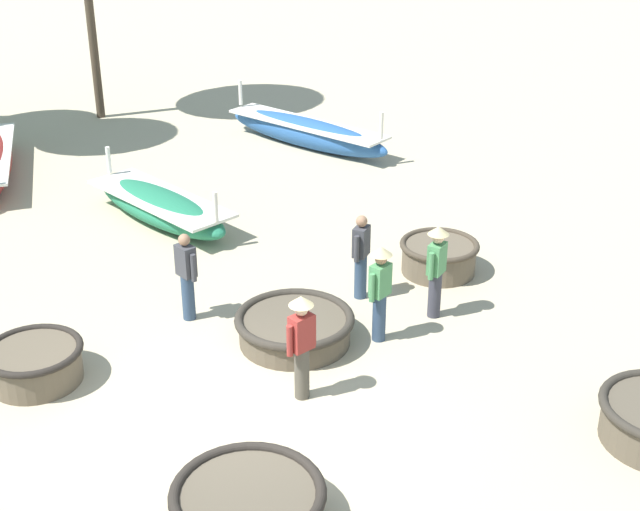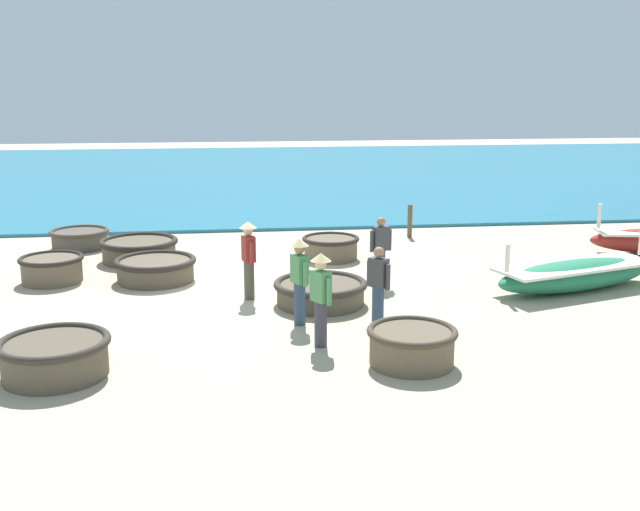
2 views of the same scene
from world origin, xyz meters
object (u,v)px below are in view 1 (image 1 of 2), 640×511
object	(u,v)px
coracle_tilted	(248,505)
fisherman_standing_right	(380,287)
fisherman_by_coracle	(436,266)
coracle_far_right	(439,256)
fisherman_standing_left	(361,255)
fisherman_with_hat	(187,274)
coracle_beside_post	(35,362)
fisherman_crouching	(302,340)
coracle_nearest	(295,327)
long_boat_red_hull	(307,132)
long_boat_green_hull	(161,206)

from	to	relation	value
coracle_tilted	fisherman_standing_right	world-z (taller)	fisherman_standing_right
fisherman_standing_right	fisherman_by_coracle	distance (m)	1.26
coracle_far_right	fisherman_standing_left	xyz separation A→B (m)	(-1.80, -0.20, 0.51)
fisherman_with_hat	fisherman_standing_left	bearing A→B (deg)	-12.41
coracle_beside_post	fisherman_with_hat	size ratio (longest dim) A/B	0.94
fisherman_crouching	fisherman_standing_left	world-z (taller)	fisherman_crouching
fisherman_with_hat	fisherman_standing_left	size ratio (longest dim) A/B	1.00
coracle_tilted	fisherman_crouching	bearing A→B (deg)	50.46
coracle_far_right	coracle_tilted	xyz separation A→B (m)	(-5.81, -4.61, -0.04)
coracle_far_right	fisherman_crouching	world-z (taller)	fisherman_crouching
coracle_nearest	fisherman_standing_right	size ratio (longest dim) A/B	1.16
coracle_tilted	long_boat_red_hull	distance (m)	14.11
coracle_beside_post	fisherman_standing_right	size ratio (longest dim) A/B	0.89
fisherman_by_coracle	coracle_tilted	bearing A→B (deg)	-145.93
fisherman_with_hat	fisherman_by_coracle	bearing A→B (deg)	-25.87
long_boat_red_hull	fisherman_standing_right	size ratio (longest dim) A/B	3.04
fisherman_with_hat	coracle_tilted	bearing A→B (deg)	-101.68
long_boat_red_hull	long_boat_green_hull	xyz separation A→B (m)	(-4.95, -3.06, -0.04)
fisherman_with_hat	coracle_beside_post	bearing A→B (deg)	-164.37
coracle_far_right	fisherman_with_hat	world-z (taller)	fisherman_with_hat
long_boat_red_hull	fisherman_standing_left	distance (m)	8.43
coracle_far_right	long_boat_red_hull	size ratio (longest dim) A/B	0.29
coracle_nearest	long_boat_red_hull	xyz separation A→B (m)	(4.56, 8.78, 0.12)
coracle_nearest	long_boat_green_hull	xyz separation A→B (m)	(-0.39, 5.72, 0.07)
coracle_nearest	fisherman_crouching	world-z (taller)	fisherman_crouching
coracle_nearest	long_boat_green_hull	distance (m)	5.73
coracle_far_right	fisherman_by_coracle	bearing A→B (deg)	-126.54
long_boat_green_hull	fisherman_with_hat	bearing A→B (deg)	-101.66
fisherman_crouching	fisherman_with_hat	bearing A→B (deg)	103.09
fisherman_with_hat	fisherman_standing_right	world-z (taller)	fisherman_standing_right
coracle_far_right	fisherman_standing_left	world-z (taller)	fisherman_standing_left
long_boat_red_hull	fisherman_standing_left	size ratio (longest dim) A/B	3.24
coracle_beside_post	long_boat_red_hull	xyz separation A→B (m)	(8.51, 8.02, 0.08)
coracle_nearest	coracle_tilted	xyz separation A→B (m)	(-2.31, -3.55, 0.02)
coracle_far_right	long_boat_red_hull	xyz separation A→B (m)	(1.06, 7.71, 0.06)
coracle_tilted	fisherman_standing_left	bearing A→B (deg)	47.71
coracle_tilted	long_boat_red_hull	xyz separation A→B (m)	(6.87, 12.32, 0.10)
coracle_nearest	long_boat_red_hull	distance (m)	9.89
long_boat_green_hull	coracle_beside_post	bearing A→B (deg)	-125.67
fisherman_with_hat	fisherman_standing_right	distance (m)	3.25
coracle_tilted	long_boat_green_hull	bearing A→B (deg)	78.33
coracle_beside_post	fisherman_standing_right	xyz separation A→B (m)	(5.20, -1.31, 0.64)
coracle_nearest	fisherman_standing_left	world-z (taller)	fisherman_standing_left
fisherman_standing_left	coracle_tilted	bearing A→B (deg)	-132.29
long_boat_red_hull	fisherman_standing_left	world-z (taller)	fisherman_standing_left
long_boat_red_hull	fisherman_crouching	xyz separation A→B (m)	(-5.13, -10.22, 0.56)
long_boat_red_hull	fisherman_by_coracle	bearing A→B (deg)	-102.86
long_boat_red_hull	fisherman_standing_left	xyz separation A→B (m)	(-2.86, -7.92, 0.44)
long_boat_green_hull	fisherman_standing_right	world-z (taller)	fisherman_standing_right
fisherman_with_hat	coracle_far_right	bearing A→B (deg)	-5.39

